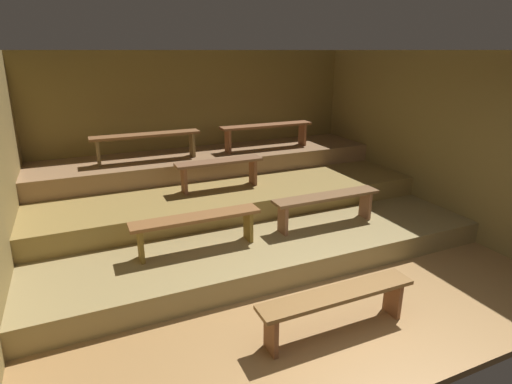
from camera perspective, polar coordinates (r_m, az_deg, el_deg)
name	(u,v)px	position (r m, az deg, el deg)	size (l,w,h in m)	color
ground	(254,247)	(6.24, -0.27, -7.68)	(7.04, 6.27, 0.08)	#9C7343
wall_back	(198,124)	(8.29, -8.10, 9.32)	(7.04, 0.06, 2.77)	olive
wall_right	(424,137)	(7.54, 22.36, 7.12)	(0.06, 6.27, 2.77)	olive
platform_lower	(236,218)	(6.76, -2.74, -3.64)	(6.24, 4.03, 0.32)	#937E4E
platform_middle	(222,187)	(7.26, -4.78, 0.63)	(6.24, 2.63, 0.32)	olive
platform_upper	(209,161)	(7.77, -6.48, 4.28)	(6.24, 1.31, 0.32)	#97714D
bench_floor_center	(337,300)	(4.37, 11.20, -14.57)	(1.72, 0.29, 0.47)	brown
bench_lower_left	(197,223)	(5.29, -8.26, -4.28)	(1.67, 0.29, 0.47)	brown
bench_lower_right	(327,201)	(6.06, 9.78, -1.27)	(1.67, 0.29, 0.47)	brown
bench_middle_center	(219,167)	(6.61, -5.11, 3.51)	(1.41, 0.29, 0.47)	brown
bench_upper_left	(146,139)	(7.31, -15.00, 7.12)	(1.84, 0.29, 0.47)	brown
bench_upper_right	(267,129)	(7.98, 1.49, 8.73)	(1.84, 0.29, 0.47)	brown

